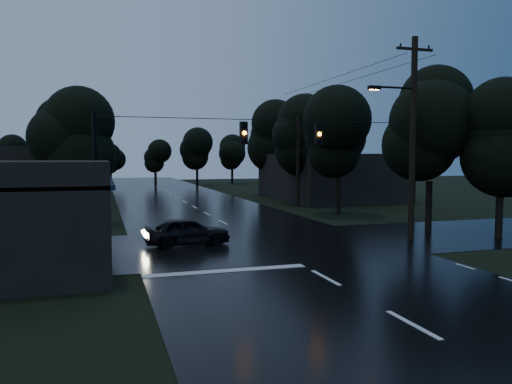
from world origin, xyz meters
TOP-DOWN VIEW (x-y plane):
  - ground at (0.00, 0.00)m, footprint 160.00×160.00m
  - main_road at (0.00, 30.00)m, footprint 12.00×120.00m
  - cross_street at (0.00, 12.00)m, footprint 60.00×9.00m
  - building_far_right at (14.00, 34.00)m, footprint 10.00×14.00m
  - building_far_left at (-14.00, 40.00)m, footprint 10.00×16.00m
  - utility_pole_main at (7.41, 11.00)m, footprint 3.50×0.30m
  - utility_pole_far at (8.30, 28.00)m, footprint 2.00×0.30m
  - anchor_pole_left at (-7.50, 11.00)m, footprint 0.18×0.18m
  - span_signals at (0.56, 10.99)m, footprint 15.00×0.37m
  - tree_corner_near at (10.00, 13.00)m, footprint 4.48×4.48m
  - tree_corner_far at (12.00, 10.00)m, footprint 3.92×3.92m
  - tree_left_a at (-9.00, 22.00)m, footprint 3.92×3.92m
  - tree_left_b at (-9.60, 30.00)m, footprint 4.20×4.20m
  - tree_left_c at (-10.20, 40.00)m, footprint 4.48×4.48m
  - tree_right_a at (9.00, 22.00)m, footprint 4.20×4.20m
  - tree_right_b at (9.60, 30.00)m, footprint 4.48×4.48m
  - tree_right_c at (10.20, 40.00)m, footprint 4.76×4.76m
  - car at (-3.46, 12.69)m, footprint 4.05×1.84m

SIDE VIEW (x-z plane):
  - ground at x=0.00m, z-range 0.00..0.00m
  - main_road at x=0.00m, z-range -0.01..0.01m
  - cross_street at x=0.00m, z-range -0.01..0.01m
  - car at x=-3.46m, z-range 0.00..1.35m
  - building_far_right at x=14.00m, z-range 0.00..4.40m
  - building_far_left at x=-14.00m, z-range 0.00..5.00m
  - anchor_pole_left at x=-7.50m, z-range 0.00..6.00m
  - utility_pole_far at x=8.30m, z-range 0.13..7.63m
  - tree_corner_far at x=12.00m, z-range 1.11..9.37m
  - tree_left_a at x=-9.00m, z-range 1.11..9.37m
  - span_signals at x=0.56m, z-range 4.69..5.80m
  - utility_pole_main at x=7.41m, z-range 0.26..10.26m
  - tree_left_b at x=-9.60m, z-range 1.19..10.04m
  - tree_right_a at x=9.00m, z-range 1.19..10.04m
  - tree_corner_near at x=10.00m, z-range 1.27..10.71m
  - tree_left_c at x=-10.20m, z-range 1.27..10.71m
  - tree_right_b at x=9.60m, z-range 1.27..10.71m
  - tree_right_c at x=10.20m, z-range 1.35..11.38m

